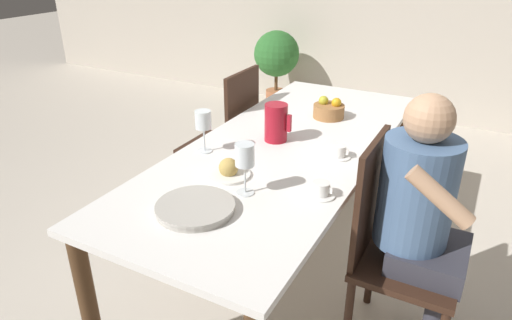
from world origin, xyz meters
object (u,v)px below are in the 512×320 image
object	(u,v)px
chair_person_side	(391,246)
fruit_bowl	(329,110)
bread_plate	(229,170)
potted_plant	(277,58)
wine_glass_water	(203,122)
teacup_near_person	(321,190)
teacup_across	(338,152)
serving_tray	(195,208)
person_seated	(422,210)
chair_opposite	(227,139)
wine_glass_juice	(245,158)
red_pitcher	(276,122)

from	to	relation	value
chair_person_side	fruit_bowl	distance (m)	0.96
fruit_bowl	bread_plate	bearing A→B (deg)	-98.07
chair_person_side	fruit_bowl	size ratio (longest dim) A/B	5.43
potted_plant	wine_glass_water	bearing A→B (deg)	-71.20
chair_person_side	teacup_near_person	xyz separation A→B (m)	(-0.28, -0.16, 0.27)
chair_person_side	teacup_across	xyz separation A→B (m)	(-0.34, 0.23, 0.27)
teacup_across	serving_tray	distance (m)	0.78
chair_person_side	person_seated	distance (m)	0.21
chair_opposite	wine_glass_water	world-z (taller)	chair_opposite
teacup_near_person	teacup_across	distance (m)	0.39
wine_glass_juice	person_seated	bearing A→B (deg)	25.19
chair_opposite	potted_plant	size ratio (longest dim) A/B	1.14
potted_plant	chair_opposite	bearing A→B (deg)	-72.83
teacup_near_person	serving_tray	world-z (taller)	teacup_near_person
fruit_bowl	chair_person_side	bearing A→B (deg)	-52.05
red_pitcher	fruit_bowl	distance (m)	0.47
bread_plate	potted_plant	world-z (taller)	potted_plant
person_seated	potted_plant	distance (m)	3.32
person_seated	potted_plant	xyz separation A→B (m)	(-1.95, 2.68, -0.13)
chair_person_side	potted_plant	xyz separation A→B (m)	(-1.86, 2.71, 0.06)
bread_plate	fruit_bowl	bearing A→B (deg)	81.93
person_seated	wine_glass_juice	world-z (taller)	person_seated
teacup_across	bread_plate	world-z (taller)	bread_plate
person_seated	teacup_near_person	distance (m)	0.42
wine_glass_water	fruit_bowl	bearing A→B (deg)	63.63
chair_opposite	fruit_bowl	xyz separation A→B (m)	(0.66, 0.05, 0.29)
red_pitcher	wine_glass_juice	distance (m)	0.57
serving_tray	fruit_bowl	distance (m)	1.22
person_seated	fruit_bowl	bearing A→B (deg)	-136.66
wine_glass_juice	bread_plate	bearing A→B (deg)	144.32
chair_opposite	wine_glass_juice	bearing A→B (deg)	-144.71
bread_plate	potted_plant	xyz separation A→B (m)	(-1.16, 2.89, -0.21)
chair_opposite	serving_tray	distance (m)	1.32
chair_opposite	teacup_near_person	bearing A→B (deg)	-131.03
wine_glass_water	wine_glass_juice	distance (m)	0.46
wine_glass_water	bread_plate	bearing A→B (deg)	-34.92
wine_glass_water	teacup_near_person	bearing A→B (deg)	-12.20
teacup_near_person	bread_plate	xyz separation A→B (m)	(-0.42, -0.02, 0.00)
serving_tray	fruit_bowl	xyz separation A→B (m)	(0.09, 1.21, 0.03)
teacup_near_person	person_seated	bearing A→B (deg)	26.02
chair_person_side	fruit_bowl	xyz separation A→B (m)	(-0.56, 0.72, 0.29)
chair_person_side	serving_tray	world-z (taller)	chair_person_side
chair_person_side	wine_glass_water	world-z (taller)	chair_person_side
bread_plate	fruit_bowl	size ratio (longest dim) A/B	1.07
wine_glass_juice	fruit_bowl	distance (m)	1.01
serving_tray	fruit_bowl	size ratio (longest dim) A/B	1.69
wine_glass_juice	fruit_bowl	bearing A→B (deg)	90.56
person_seated	serving_tray	world-z (taller)	person_seated
chair_opposite	bread_plate	size ratio (longest dim) A/B	5.08
person_seated	wine_glass_water	bearing A→B (deg)	-87.76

